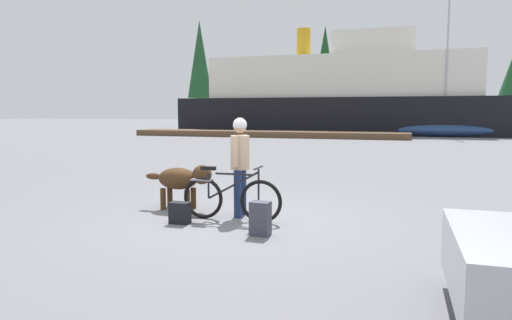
{
  "coord_description": "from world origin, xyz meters",
  "views": [
    {
      "loc": [
        2.55,
        -6.87,
        1.78
      ],
      "look_at": [
        -0.04,
        1.28,
        0.86
      ],
      "focal_mm": 32.05,
      "sensor_mm": 36.0,
      "label": 1
    }
  ],
  "objects": [
    {
      "name": "ground_plane",
      "position": [
        0.0,
        0.0,
        0.0
      ],
      "size": [
        160.0,
        160.0,
        0.0
      ],
      "primitive_type": "plane",
      "color": "slate"
    },
    {
      "name": "bicycle",
      "position": [
        -0.05,
        -0.04,
        0.38
      ],
      "size": [
        1.7,
        0.44,
        0.9
      ],
      "color": "black",
      "rests_on": "ground_plane"
    },
    {
      "name": "person_cyclist",
      "position": [
        -0.01,
        0.32,
        1.0
      ],
      "size": [
        0.32,
        0.53,
        1.67
      ],
      "color": "navy",
      "rests_on": "ground_plane"
    },
    {
      "name": "dog",
      "position": [
        -1.19,
        0.5,
        0.55
      ],
      "size": [
        1.31,
        0.46,
        0.83
      ],
      "color": "#472D19",
      "rests_on": "ground_plane"
    },
    {
      "name": "backpack",
      "position": [
        0.67,
        -0.74,
        0.25
      ],
      "size": [
        0.29,
        0.22,
        0.49
      ],
      "primitive_type": "cube",
      "rotation": [
        0.0,
        0.0,
        -0.07
      ],
      "color": "#3F3F4C",
      "rests_on": "ground_plane"
    },
    {
      "name": "handbag_pannier",
      "position": [
        -0.75,
        -0.46,
        0.17
      ],
      "size": [
        0.32,
        0.19,
        0.34
      ],
      "primitive_type": "cube",
      "rotation": [
        0.0,
        0.0,
        0.02
      ],
      "color": "black",
      "rests_on": "ground_plane"
    },
    {
      "name": "dock_pier",
      "position": [
        -6.31,
        23.41,
        0.2
      ],
      "size": [
        18.98,
        2.53,
        0.4
      ],
      "primitive_type": "cube",
      "color": "brown",
      "rests_on": "ground_plane"
    },
    {
      "name": "ferry_boat",
      "position": [
        -2.06,
        30.25,
        2.92
      ],
      "size": [
        25.17,
        7.15,
        8.38
      ],
      "color": "black",
      "rests_on": "ground_plane"
    },
    {
      "name": "sailboat_moored",
      "position": [
        5.38,
        27.21,
        0.51
      ],
      "size": [
        7.21,
        2.02,
        9.46
      ],
      "color": "navy",
      "rests_on": "ground_plane"
    },
    {
      "name": "pine_tree_far_left",
      "position": [
        -21.79,
        46.46,
        8.16
      ],
      "size": [
        3.1,
        3.1,
        12.98
      ],
      "color": "#4C331E",
      "rests_on": "ground_plane"
    },
    {
      "name": "pine_tree_center",
      "position": [
        1.11,
        48.39,
        6.07
      ],
      "size": [
        4.13,
        4.13,
        9.31
      ],
      "color": "#4C331E",
      "rests_on": "ground_plane"
    },
    {
      "name": "pine_tree_mid_back",
      "position": [
        -6.98,
        52.12,
        7.67
      ],
      "size": [
        3.17,
        3.17,
        12.47
      ],
      "color": "#4C331E",
      "rests_on": "ground_plane"
    }
  ]
}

